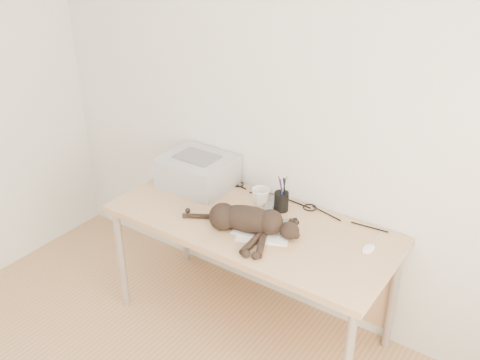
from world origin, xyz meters
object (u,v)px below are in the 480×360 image
Objects in this scene: mug at (261,197)px; cat at (244,220)px; printer at (198,171)px; pen_cup at (281,201)px; mouse at (369,247)px; desk at (259,235)px.

cat is at bearing -74.33° from mug.
cat is at bearing -26.85° from printer.
pen_cup is at bearing 63.88° from cat.
pen_cup is 2.10× the size of mouse.
mouse is at bearing -6.12° from mug.
printer is 3.96× the size of mug.
mug is at bearing 89.26° from cat.
mouse is (0.70, -0.07, -0.03)m from mug.
mug is 0.70m from mouse.
mug is 0.13m from pen_cup.
cat is 0.65m from mouse.
mug is at bearing -175.90° from pen_cup.
desk is 0.27m from cat.
mouse is (1.14, -0.05, -0.08)m from printer.
desk is 3.80× the size of printer.
mouse is (0.56, -0.08, -0.04)m from pen_cup.
cat is 6.31× the size of mug.
pen_cup reaches higher than mouse.
printer is 0.45m from mug.
cat reaches higher than mug.
pen_cup is at bearing 175.48° from mouse.
pen_cup is (0.58, 0.03, -0.04)m from printer.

